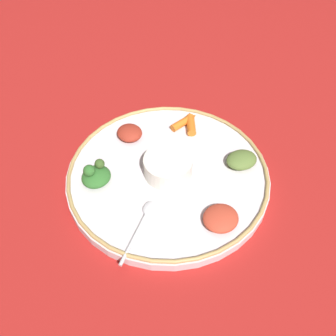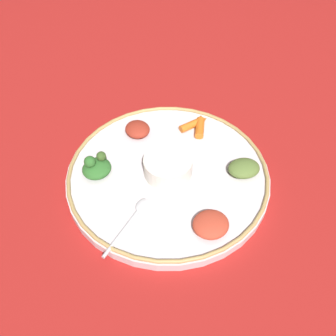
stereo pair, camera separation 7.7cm
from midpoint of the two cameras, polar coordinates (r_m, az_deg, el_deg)
ground_plane at (r=0.80m, az=2.76°, el=-1.84°), size 2.40×2.40×0.00m
platter at (r=0.79m, az=2.79°, el=-1.37°), size 0.42×0.42×0.02m
platter_rim at (r=0.78m, az=2.82°, el=-0.74°), size 0.42×0.42×0.01m
center_bowl at (r=0.77m, az=2.88°, el=0.20°), size 0.10×0.10×0.04m
spoon at (r=0.71m, az=-2.12°, el=-7.59°), size 0.11×0.12×0.01m
greens_pile at (r=0.78m, az=-8.06°, el=0.02°), size 0.08×0.08×0.05m
carrot_near_spoon at (r=0.88m, az=7.40°, el=6.21°), size 0.07×0.05×0.02m
carrot_outer at (r=0.88m, az=6.42°, el=6.52°), size 0.03×0.07×0.02m
mound_collards at (r=0.80m, az=14.17°, el=-0.19°), size 0.06×0.07×0.03m
mound_beet at (r=0.86m, az=-2.07°, el=5.76°), size 0.08×0.07×0.03m
mound_berbere_red at (r=0.71m, az=9.67°, el=-8.62°), size 0.08×0.08×0.02m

